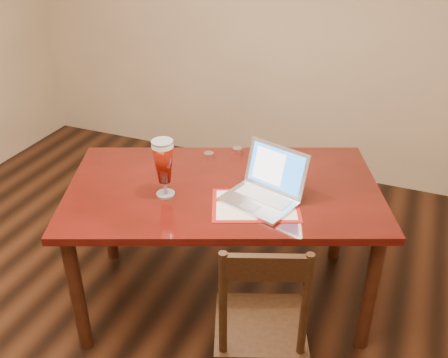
% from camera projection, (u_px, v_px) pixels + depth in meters
% --- Properties ---
extents(room_shell, '(4.51, 5.01, 2.71)m').
position_uv_depth(room_shell, '(64.00, 32.00, 1.78)').
color(room_shell, tan).
rests_on(room_shell, ground).
extents(dining_table, '(1.93, 1.52, 1.11)m').
position_uv_depth(dining_table, '(223.00, 200.00, 2.77)').
color(dining_table, '#490D09').
rests_on(dining_table, ground).
extents(dining_chair, '(0.53, 0.52, 0.99)m').
position_uv_depth(dining_chair, '(260.00, 327.00, 2.29)').
color(dining_chair, black).
rests_on(dining_chair, ground).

